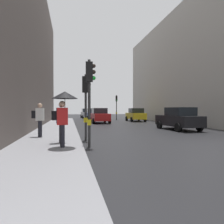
% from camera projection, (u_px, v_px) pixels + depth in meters
% --- Properties ---
extents(ground_plane, '(120.00, 120.00, 0.00)m').
position_uv_depth(ground_plane, '(204.00, 144.00, 9.46)').
color(ground_plane, black).
extents(sidewalk_kerb, '(2.93, 40.00, 0.16)m').
position_uv_depth(sidewalk_kerb, '(55.00, 132.00, 13.89)').
color(sidewalk_kerb, gray).
rests_on(sidewalk_kerb, ground).
extents(building_facade_right, '(12.00, 30.86, 12.98)m').
position_uv_depth(building_facade_right, '(221.00, 68.00, 24.16)').
color(building_facade_right, '#B2ADA3').
rests_on(building_facade_right, ground).
extents(traffic_light_far_median, '(0.25, 0.43, 3.76)m').
position_uv_depth(traffic_light_far_median, '(117.00, 103.00, 30.77)').
color(traffic_light_far_median, '#2D2D2D').
rests_on(traffic_light_far_median, ground).
extents(traffic_light_near_left, '(0.44, 0.26, 3.73)m').
position_uv_depth(traffic_light_near_left, '(90.00, 87.00, 8.74)').
color(traffic_light_near_left, '#2D2D2D').
rests_on(traffic_light_near_left, ground).
extents(traffic_light_near_right, '(0.45, 0.34, 3.42)m').
position_uv_depth(traffic_light_near_right, '(86.00, 95.00, 10.60)').
color(traffic_light_near_right, '#2D2D2D').
rests_on(traffic_light_near_right, ground).
extents(car_silver_hatchback, '(2.19, 4.29, 1.76)m').
position_uv_depth(car_silver_hatchback, '(87.00, 113.00, 37.89)').
color(car_silver_hatchback, '#BCBCC1').
rests_on(car_silver_hatchback, ground).
extents(car_yellow_taxi, '(2.14, 4.26, 1.76)m').
position_uv_depth(car_yellow_taxi, '(136.00, 115.00, 27.63)').
color(car_yellow_taxi, yellow).
rests_on(car_yellow_taxi, ground).
extents(car_red_sedan, '(2.11, 4.25, 1.76)m').
position_uv_depth(car_red_sedan, '(100.00, 116.00, 24.13)').
color(car_red_sedan, red).
rests_on(car_red_sedan, ground).
extents(car_dark_suv, '(2.23, 4.31, 1.76)m').
position_uv_depth(car_dark_suv, '(179.00, 119.00, 15.96)').
color(car_dark_suv, black).
rests_on(car_dark_suv, ground).
extents(car_blue_van, '(2.04, 4.21, 1.76)m').
position_uv_depth(car_blue_van, '(93.00, 114.00, 31.36)').
color(car_blue_van, navy).
rests_on(car_blue_van, ground).
extents(pedestrian_with_umbrella, '(1.00, 1.00, 2.14)m').
position_uv_depth(pedestrian_with_umbrella, '(64.00, 103.00, 7.86)').
color(pedestrian_with_umbrella, black).
rests_on(pedestrian_with_umbrella, sidewalk_kerb).
extents(pedestrian_with_grey_backpack, '(0.65, 0.42, 1.77)m').
position_uv_depth(pedestrian_with_grey_backpack, '(60.00, 120.00, 8.88)').
color(pedestrian_with_grey_backpack, black).
rests_on(pedestrian_with_grey_backpack, sidewalk_kerb).
extents(pedestrian_with_black_backpack, '(0.62, 0.36, 1.77)m').
position_uv_depth(pedestrian_with_black_backpack, '(39.00, 118.00, 10.78)').
color(pedestrian_with_black_backpack, black).
rests_on(pedestrian_with_black_backpack, sidewalk_kerb).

